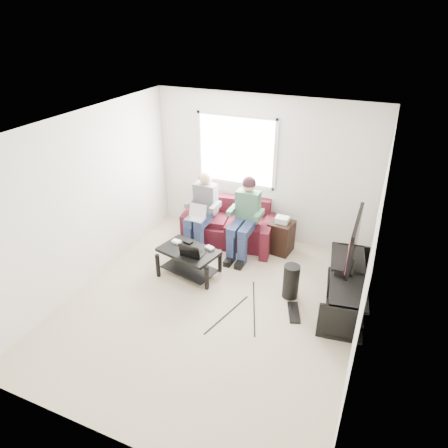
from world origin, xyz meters
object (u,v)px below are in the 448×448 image
(sofa, at_px, (229,226))
(coffee_table, at_px, (189,256))
(end_table, at_px, (281,236))
(subwoofer, at_px, (291,281))
(tv, at_px, (354,241))
(tv_stand, at_px, (345,290))

(sofa, distance_m, coffee_table, 1.26)
(coffee_table, xyz_separation_m, end_table, (1.16, 1.24, -0.03))
(subwoofer, bearing_deg, coffee_table, -177.26)
(tv, relative_size, end_table, 1.62)
(subwoofer, xyz_separation_m, end_table, (-0.49, 1.17, 0.04))
(tv, bearing_deg, tv_stand, -88.53)
(tv_stand, bearing_deg, sofa, 155.63)
(sofa, relative_size, coffee_table, 1.73)
(coffee_table, xyz_separation_m, tv_stand, (2.41, 0.23, -0.10))
(tv_stand, bearing_deg, tv, 91.47)
(tv_stand, bearing_deg, coffee_table, -174.50)
(coffee_table, height_order, subwoofer, subwoofer)
(subwoofer, distance_m, end_table, 1.26)
(coffee_table, bearing_deg, tv_stand, 5.50)
(sofa, height_order, tv_stand, sofa)
(subwoofer, bearing_deg, tv, 18.43)
(tv_stand, distance_m, subwoofer, 0.78)
(subwoofer, bearing_deg, tv_stand, 11.36)
(tv, xyz_separation_m, subwoofer, (-0.76, -0.25, -0.73))
(end_table, bearing_deg, coffee_table, -132.99)
(sofa, distance_m, subwoofer, 1.87)
(tv_stand, distance_m, tv, 0.76)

